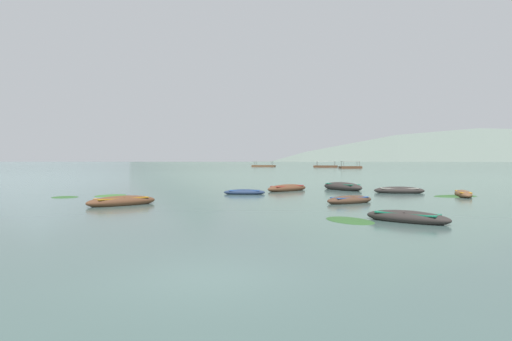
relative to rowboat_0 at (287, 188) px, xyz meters
name	(u,v)px	position (x,y,z in m)	size (l,w,h in m)	color
ground_plane	(281,161)	(-2.07, 1472.93, -0.21)	(6000.00, 6000.00, 0.00)	#425B56
mountain_1	(40,122)	(-1257.21, 2141.51, 202.20)	(1410.83, 1410.83, 404.84)	slate
mountain_2	(199,126)	(-452.93, 2302.98, 193.72)	(1085.98, 1085.98, 387.87)	#4C5B56
mountain_3	(383,98)	(453.49, 1930.65, 284.44)	(2168.90, 2168.90, 569.32)	slate
rowboat_0	(287,188)	(0.00, 0.00, 0.00)	(3.94, 3.98, 0.69)	brown
rowboat_1	(463,194)	(12.38, -4.86, -0.04)	(1.83, 3.85, 0.55)	brown
rowboat_2	(407,217)	(4.71, -18.10, -0.03)	(3.47, 2.93, 0.59)	#2D2826
rowboat_3	(399,191)	(8.69, -1.98, -0.02)	(3.91, 1.54, 0.63)	#2D2826
rowboat_4	(244,192)	(-3.27, -3.86, -0.06)	(3.14, 1.13, 0.47)	navy
rowboat_5	(350,200)	(3.58, -10.26, -0.04)	(3.35, 2.67, 0.57)	#4C3323
rowboat_7	(342,187)	(4.80, 1.53, 0.04)	(3.79, 4.63, 0.83)	#2D2826
rowboat_9	(122,201)	(-9.54, -12.27, 0.00)	(3.75, 3.58, 0.68)	brown
ferry_0	(326,166)	(15.96, 126.14, 0.23)	(9.29, 5.49, 2.54)	brown
ferry_1	(350,167)	(21.83, 105.38, 0.23)	(7.65, 4.35, 2.54)	brown
ferry_2	(264,166)	(-7.75, 138.34, 0.23)	(9.80, 5.56, 2.54)	brown
weed_patch_0	(350,221)	(2.39, -17.88, -0.21)	(2.63, 1.61, 0.14)	#2D5628
weed_patch_1	(455,196)	(11.84, -4.85, -0.21)	(3.33, 1.98, 0.14)	#2D5628
weed_patch_3	(111,196)	(-12.79, -5.83, -0.21)	(2.47, 1.70, 0.14)	#38662D
weed_patch_4	(65,197)	(-15.40, -7.33, -0.21)	(1.53, 1.77, 0.14)	#2D5628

